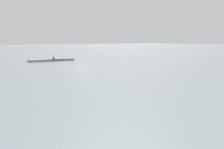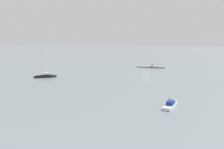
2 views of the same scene
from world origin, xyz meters
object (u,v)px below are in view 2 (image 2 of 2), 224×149
Objects in this scene: person_seated_maroon_left at (152,66)px; sailboat_black_near at (45,76)px; umbrella_open_green at (152,64)px; motorboat_white_mid at (171,105)px.

sailboat_black_near reaches higher than person_seated_maroon_left.
motorboat_white_mid is at bearing 100.23° from umbrella_open_green.
sailboat_black_near is at bearing 170.06° from motorboat_white_mid.
person_seated_maroon_left is 0.87m from umbrella_open_green.
umbrella_open_green is at bearing -75.59° from sailboat_black_near.
motorboat_white_mid is (-10.21, 56.59, -1.38)m from umbrella_open_green.
person_seated_maroon_left is 48.81m from sailboat_black_near.
person_seated_maroon_left is at bearing 74.43° from umbrella_open_green.
sailboat_black_near is 2.15× the size of motorboat_white_mid.
person_seated_maroon_left is 0.06× the size of sailboat_black_near.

